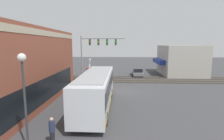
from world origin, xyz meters
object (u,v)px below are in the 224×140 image
city_bus (96,89)px  parked_car_grey (137,72)px  streetlamp (24,95)px  crossing_signal (90,69)px  pedestrian_by_lamp (52,131)px  pedestrian_at_crossing (95,78)px

city_bus → parked_car_grey: 17.94m
city_bus → streetlamp: (-6.83, 2.89, 1.39)m
city_bus → crossing_signal: size_ratio=2.86×
crossing_signal → parked_car_grey: 10.75m
city_bus → pedestrian_by_lamp: 6.52m
crossing_signal → parked_car_grey: crossing_signal is taller
city_bus → pedestrian_by_lamp: size_ratio=6.46×
crossing_signal → pedestrian_at_crossing: 1.66m
parked_car_grey → pedestrian_at_crossing: (-6.92, 7.05, 0.14)m
streetlamp → pedestrian_by_lamp: streetlamp is taller
pedestrian_by_lamp → pedestrian_at_crossing: bearing=-0.4°
crossing_signal → pedestrian_at_crossing: (0.41, -0.66, -1.46)m
streetlamp → pedestrian_by_lamp: (0.63, -1.13, -2.36)m
city_bus → crossing_signal: crossing_signal is taller
streetlamp → pedestrian_by_lamp: bearing=-60.8°
city_bus → pedestrian_by_lamp: (-6.20, 1.76, -0.98)m
streetlamp → pedestrian_by_lamp: 2.69m
crossing_signal → pedestrian_by_lamp: (-15.94, -0.55, -1.44)m
crossing_signal → pedestrian_by_lamp: size_ratio=2.26×
city_bus → pedestrian_at_crossing: size_ratio=6.65×
crossing_signal → streetlamp: streetlamp is taller
streetlamp → pedestrian_at_crossing: 17.19m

